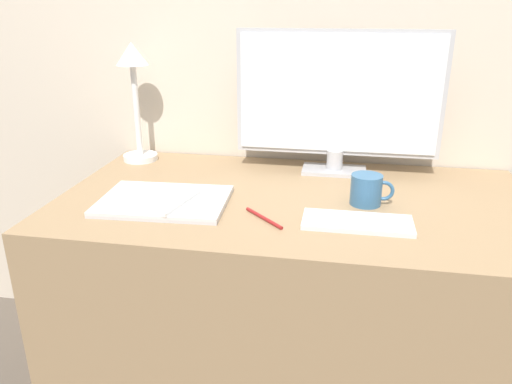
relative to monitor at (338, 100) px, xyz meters
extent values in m
cube|color=beige|center=(-0.10, 0.14, 0.26)|extent=(3.60, 0.05, 2.40)
cube|color=#997A56|center=(-0.10, -0.25, -0.59)|extent=(1.31, 0.72, 0.71)
cube|color=#B7B7BC|center=(0.00, 0.00, -0.23)|extent=(0.20, 0.11, 0.01)
cylinder|color=#B7B7BC|center=(0.00, 0.00, -0.19)|extent=(0.05, 0.05, 0.06)
cube|color=#B7B7BC|center=(0.00, 0.00, 0.02)|extent=(0.63, 0.01, 0.38)
cube|color=white|center=(0.00, -0.01, 0.02)|extent=(0.60, 0.01, 0.35)
cube|color=silver|center=(0.07, -0.40, -0.23)|extent=(0.27, 0.11, 0.01)
cube|color=#B7B7BC|center=(0.07, -0.41, -0.22)|extent=(0.25, 0.09, 0.00)
cube|color=#BCBCC1|center=(-0.44, -0.36, -0.23)|extent=(0.35, 0.26, 0.01)
cube|color=silver|center=(-0.44, -0.36, -0.22)|extent=(0.35, 0.26, 0.01)
cube|color=white|center=(-0.45, -0.38, -0.21)|extent=(0.19, 0.21, 0.01)
cube|color=beige|center=(-0.45, -0.38, -0.21)|extent=(0.15, 0.15, 0.00)
cylinder|color=white|center=(-0.66, 0.01, -0.22)|extent=(0.12, 0.12, 0.02)
cylinder|color=white|center=(-0.66, 0.01, -0.06)|extent=(0.02, 0.02, 0.30)
cone|color=white|center=(-0.66, 0.01, 0.12)|extent=(0.11, 0.11, 0.07)
cylinder|color=#336089|center=(0.09, -0.26, -0.19)|extent=(0.08, 0.08, 0.08)
torus|color=#336089|center=(0.14, -0.26, -0.19)|extent=(0.06, 0.01, 0.06)
cylinder|color=maroon|center=(-0.16, -0.41, -0.23)|extent=(0.11, 0.11, 0.01)
camera|label=1|loc=(0.02, -1.55, 0.28)|focal=35.00mm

